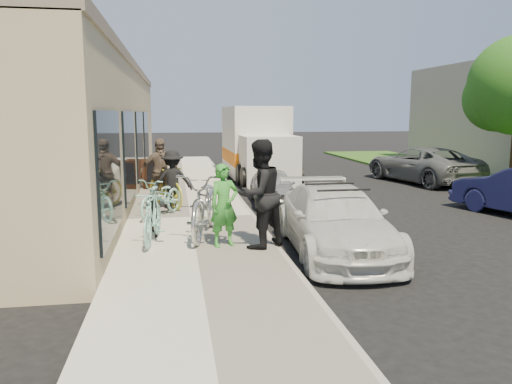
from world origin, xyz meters
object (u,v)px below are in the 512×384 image
cruiser_bike_a (153,216)px  bystander_b (160,173)px  woman_rider (224,205)px  sedan_silver (273,186)px  bystander_a (173,180)px  sedan_white (335,220)px  cruiser_bike_b (162,197)px  sandwich_board (152,174)px  bike_rack (154,212)px  far_car_gray (422,165)px  cruiser_bike_c (165,186)px  tandem_bike (206,203)px  moving_truck (257,147)px  man_standing (260,194)px

cruiser_bike_a → bystander_b: size_ratio=0.96×
cruiser_bike_a → bystander_b: bystander_b is taller
woman_rider → cruiser_bike_a: size_ratio=0.88×
sedan_silver → bystander_a: bystander_a is taller
woman_rider → sedan_white: bearing=-25.7°
cruiser_bike_b → sandwich_board: bearing=123.7°
bike_rack → sandwich_board: 6.55m
sandwich_board → bystander_a: 3.90m
far_car_gray → cruiser_bike_c: size_ratio=2.59×
sedan_silver → cruiser_bike_b: size_ratio=1.66×
sandwich_board → woman_rider: 7.84m
bike_rack → cruiser_bike_a: bearing=-89.8°
tandem_bike → bystander_b: bearing=119.8°
moving_truck → cruiser_bike_b: size_ratio=3.27×
bike_rack → cruiser_bike_b: bearing=86.3°
woman_rider → bystander_a: (-0.96, 3.82, -0.01)m
woman_rider → bystander_a: bearing=85.2°
moving_truck → man_standing: (-1.79, -11.02, -0.13)m
tandem_bike → bystander_a: 2.99m
far_car_gray → woman_rider: size_ratio=3.14×
man_standing → cruiser_bike_b: bearing=-94.0°
bystander_b → bike_rack: bearing=-100.9°
sedan_silver → man_standing: bearing=-99.3°
sedan_silver → tandem_bike: bearing=-113.8°
cruiser_bike_c → bystander_b: bearing=125.5°
bystander_a → sedan_white: bearing=124.9°
bystander_b → bystander_a: bearing=-65.1°
cruiser_bike_c → sedan_silver: bearing=-13.6°
bystander_a → bystander_b: bearing=-57.3°
tandem_bike → man_standing: man_standing is taller
bystander_a → moving_truck: bearing=-118.0°
cruiser_bike_a → sedan_white: bearing=-4.5°
sedan_silver → tandem_bike: tandem_bike is taller
sedan_white → cruiser_bike_b: size_ratio=2.42×
bystander_a → woman_rider: bearing=102.1°
man_standing → moving_truck: bearing=-134.0°
tandem_bike → sedan_white: bearing=-12.5°
cruiser_bike_b → bystander_a: bearing=101.0°
man_standing → cruiser_bike_c: man_standing is taller
sedan_silver → cruiser_bike_c: cruiser_bike_c is taller
tandem_bike → woman_rider: (0.29, -0.91, 0.12)m
bike_rack → far_car_gray: 12.45m
far_car_gray → cruiser_bike_c: 10.67m
sedan_white → woman_rider: woman_rider is taller
sedan_silver → cruiser_bike_a: (-3.28, -4.55, 0.17)m
cruiser_bike_a → bystander_a: bearing=90.8°
sandwich_board → tandem_bike: 6.89m
tandem_bike → bystander_b: bystander_b is taller
sedan_white → cruiser_bike_c: sedan_white is taller
sedan_white → woman_rider: bearing=176.7°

